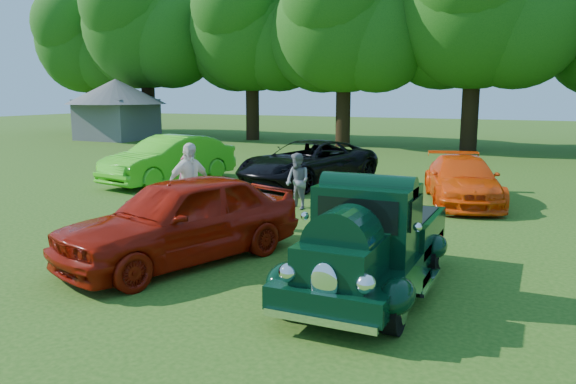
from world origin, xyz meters
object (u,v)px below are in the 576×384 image
at_px(red_convertible, 181,219).
at_px(back_car_orange, 462,180).
at_px(spectator_pink, 187,186).
at_px(spectator_white, 189,185).
at_px(hero_pickup, 370,244).
at_px(back_car_lime, 169,160).
at_px(gazebo, 116,102).
at_px(back_car_black, 308,163).
at_px(spectator_grey, 297,181).

xyz_separation_m(red_convertible, back_car_orange, (3.86, 7.83, -0.15)).
xyz_separation_m(spectator_pink, spectator_white, (0.58, -0.74, 0.18)).
bearing_deg(hero_pickup, spectator_pink, 150.77).
height_order(back_car_lime, gazebo, gazebo).
bearing_deg(gazebo, back_car_black, -32.47).
bearing_deg(spectator_white, spectator_grey, -2.27).
distance_m(hero_pickup, back_car_orange, 7.86).
height_order(spectator_white, gazebo, gazebo).
height_order(back_car_black, gazebo, gazebo).
distance_m(back_car_lime, back_car_orange, 9.53).
distance_m(back_car_black, spectator_white, 6.57).
distance_m(back_car_black, spectator_grey, 3.94).
height_order(red_convertible, spectator_pink, red_convertible).
distance_m(hero_pickup, back_car_lime, 11.76).
bearing_deg(spectator_grey, hero_pickup, -27.44).
bearing_deg(gazebo, back_car_orange, -28.54).
bearing_deg(hero_pickup, back_car_black, 118.23).
xyz_separation_m(back_car_lime, spectator_grey, (5.68, -2.12, -0.06)).
distance_m(back_car_black, back_car_orange, 5.22).
relative_size(hero_pickup, red_convertible, 0.93).
relative_size(spectator_grey, spectator_white, 0.77).
distance_m(hero_pickup, spectator_grey, 6.28).
bearing_deg(back_car_black, hero_pickup, -44.41).
distance_m(red_convertible, spectator_white, 2.75).
bearing_deg(back_car_orange, red_convertible, -132.33).
relative_size(red_convertible, gazebo, 0.73).
relative_size(back_car_black, spectator_pink, 3.38).
distance_m(red_convertible, gazebo, 28.51).
xyz_separation_m(back_car_black, spectator_pink, (-0.76, -5.82, 0.05)).
bearing_deg(back_car_black, back_car_orange, 5.47).
bearing_deg(red_convertible, back_car_orange, 83.33).
relative_size(spectator_white, gazebo, 0.30).
xyz_separation_m(hero_pickup, spectator_pink, (-5.56, 3.11, 0.05)).
bearing_deg(red_convertible, gazebo, 153.21).
distance_m(red_convertible, back_car_orange, 8.73).
distance_m(spectator_grey, gazebo, 25.06).
height_order(back_car_black, back_car_orange, back_car_black).
height_order(back_car_lime, spectator_pink, back_car_lime).
distance_m(spectator_pink, spectator_white, 0.96).
distance_m(red_convertible, spectator_pink, 3.68).
distance_m(red_convertible, back_car_black, 8.99).
height_order(back_car_orange, spectator_white, spectator_white).
height_order(hero_pickup, back_car_black, hero_pickup).
relative_size(hero_pickup, gazebo, 0.68).
distance_m(back_car_orange, spectator_grey, 4.67).
distance_m(spectator_white, gazebo, 25.84).
distance_m(back_car_orange, gazebo, 26.81).
relative_size(spectator_grey, gazebo, 0.23).
bearing_deg(hero_pickup, spectator_white, 154.54).
distance_m(back_car_orange, spectator_white, 7.63).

